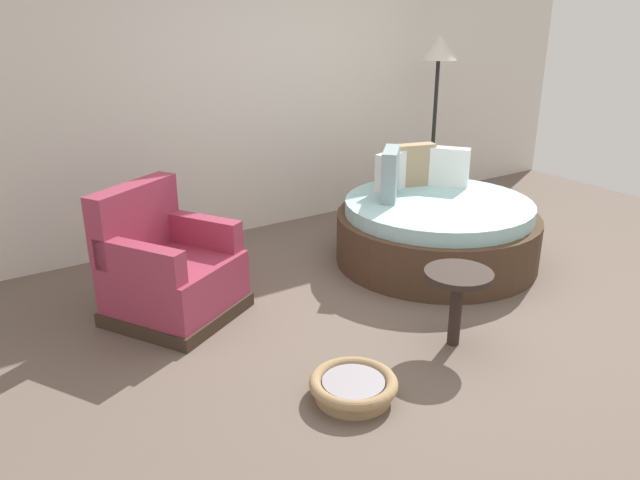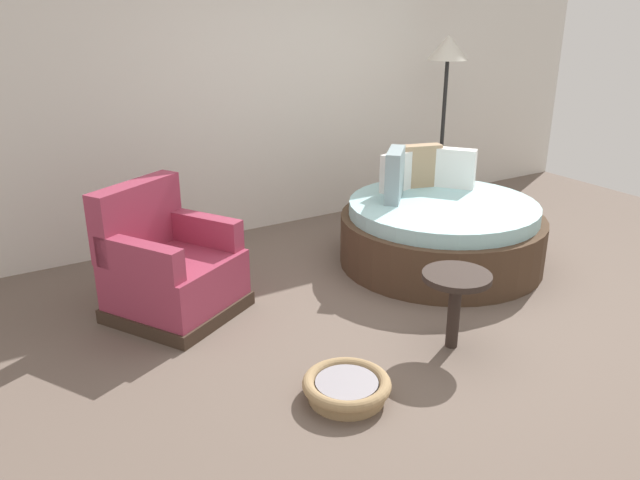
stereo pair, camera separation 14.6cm
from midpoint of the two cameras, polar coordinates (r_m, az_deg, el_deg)
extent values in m
cube|color=#66564C|center=(4.74, 10.06, -6.29)|extent=(8.00, 8.00, 0.02)
cube|color=silver|center=(6.13, -3.58, 15.71)|extent=(8.00, 0.12, 3.15)
cylinder|color=#473323|center=(5.49, 11.66, 0.06)|extent=(1.72, 1.72, 0.43)
cylinder|color=#9ED1D6|center=(5.40, 11.87, 2.78)|extent=(1.58, 1.58, 0.12)
cube|color=white|center=(5.81, 12.91, 6.38)|extent=(0.31, 0.35, 0.35)
cube|color=tan|center=(5.77, 9.76, 6.66)|extent=(0.40, 0.22, 0.38)
cube|color=white|center=(5.60, 7.74, 6.14)|extent=(0.36, 0.20, 0.34)
cube|color=gray|center=(5.34, 7.60, 5.90)|extent=(0.38, 0.39, 0.43)
cube|color=#38281E|center=(4.68, -11.91, -5.97)|extent=(1.09, 1.09, 0.10)
cube|color=#99334C|center=(4.58, -12.11, -3.51)|extent=(1.04, 1.04, 0.34)
cube|color=#99334C|center=(4.63, -15.42, 2.04)|extent=(0.74, 0.52, 0.50)
cube|color=#99334C|center=(4.26, -15.17, -1.60)|extent=(0.44, 0.65, 0.22)
cube|color=#99334C|center=(4.70, -9.85, 0.98)|extent=(0.44, 0.65, 0.22)
cylinder|color=#9E7F56|center=(3.69, 3.59, -13.75)|extent=(0.44, 0.44, 0.06)
torus|color=#9E7F56|center=(3.66, 3.61, -12.91)|extent=(0.51, 0.51, 0.07)
cylinder|color=gray|center=(3.66, 3.61, -13.04)|extent=(0.36, 0.36, 0.05)
cylinder|color=#2D231E|center=(4.18, 13.04, -6.51)|extent=(0.08, 0.08, 0.48)
cylinder|color=#2D231E|center=(4.07, 13.33, -3.26)|extent=(0.44, 0.44, 0.04)
cylinder|color=black|center=(6.93, 11.18, 2.74)|extent=(0.32, 0.32, 0.03)
cylinder|color=black|center=(6.73, 11.65, 9.14)|extent=(0.04, 0.04, 1.55)
cone|color=beige|center=(6.61, 12.23, 16.75)|extent=(0.40, 0.40, 0.24)
camera|label=1|loc=(0.07, -89.06, 0.36)|focal=35.23mm
camera|label=2|loc=(0.07, 90.94, -0.36)|focal=35.23mm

